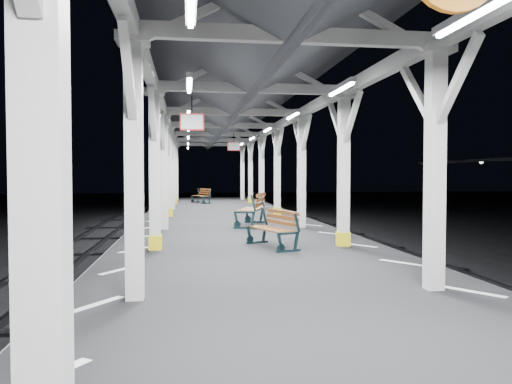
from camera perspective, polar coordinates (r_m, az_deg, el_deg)
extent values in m
plane|color=black|center=(8.88, 1.21, -14.86)|extent=(120.00, 120.00, 0.00)
cube|color=black|center=(8.75, 1.21, -11.73)|extent=(6.00, 50.00, 1.00)
cube|color=silver|center=(8.61, -15.30, -8.59)|extent=(1.00, 48.00, 0.01)
cube|color=silver|center=(9.34, 16.37, -7.77)|extent=(1.00, 48.00, 0.01)
cube|color=#2D2D33|center=(10.50, 26.55, -11.96)|extent=(0.08, 60.00, 0.16)
cube|color=beige|center=(2.48, -23.34, 2.20)|extent=(0.22, 0.22, 3.20)
cube|color=beige|center=(6.42, -13.76, 2.13)|extent=(0.22, 0.22, 3.20)
cube|color=beige|center=(6.64, -13.89, 16.61)|extent=(0.40, 0.40, 0.12)
cube|color=beige|center=(7.07, -13.38, 11.49)|extent=(0.10, 0.99, 0.99)
cube|color=beige|center=(5.99, -14.42, 13.20)|extent=(0.10, 0.99, 0.99)
cube|color=beige|center=(10.41, -11.49, 2.11)|extent=(0.22, 0.22, 3.20)
cube|color=beige|center=(10.54, -11.56, 11.17)|extent=(0.40, 0.40, 0.12)
cube|color=gold|center=(10.50, -11.44, -5.66)|extent=(0.26, 0.26, 0.30)
cube|color=beige|center=(11.02, -11.35, 8.09)|extent=(0.10, 0.99, 0.99)
cube|color=beige|center=(9.93, -11.75, 8.76)|extent=(0.10, 0.99, 0.99)
cube|color=beige|center=(14.40, -10.48, 2.10)|extent=(0.22, 0.22, 3.20)
cube|color=beige|center=(14.50, -10.52, 8.67)|extent=(0.40, 0.40, 0.12)
cube|color=beige|center=(15.00, -10.41, 6.49)|extent=(0.10, 0.99, 0.99)
cube|color=beige|center=(13.90, -10.62, 6.84)|extent=(0.10, 0.99, 0.99)
cube|color=beige|center=(18.40, -9.91, 2.09)|extent=(0.22, 0.22, 3.20)
cube|color=beige|center=(18.48, -9.94, 7.24)|extent=(0.40, 0.40, 0.12)
cube|color=gold|center=(18.45, -9.88, -2.32)|extent=(0.26, 0.26, 0.30)
cube|color=beige|center=(18.99, -9.87, 5.56)|extent=(0.10, 0.99, 0.99)
cube|color=beige|center=(17.89, -10.00, 5.77)|extent=(0.10, 0.99, 0.99)
cube|color=beige|center=(22.40, -9.54, 2.08)|extent=(0.22, 0.22, 3.20)
cube|color=beige|center=(22.46, -9.57, 6.32)|extent=(0.40, 0.40, 0.12)
cube|color=beige|center=(22.98, -9.52, 4.95)|extent=(0.10, 0.99, 0.99)
cube|color=beige|center=(21.88, -9.60, 5.10)|extent=(0.10, 0.99, 0.99)
cube|color=beige|center=(26.40, -9.28, 2.08)|extent=(0.22, 0.22, 3.20)
cube|color=beige|center=(26.45, -9.31, 5.68)|extent=(0.40, 0.40, 0.12)
cube|color=gold|center=(26.43, -9.27, -1.00)|extent=(0.26, 0.26, 0.30)
cube|color=beige|center=(26.97, -9.27, 4.52)|extent=(0.10, 0.99, 0.99)
cube|color=beige|center=(25.87, -9.33, 4.63)|extent=(0.10, 0.99, 0.99)
cube|color=beige|center=(30.40, -9.10, 2.08)|extent=(0.22, 0.22, 3.20)
cube|color=beige|center=(30.44, -9.11, 5.20)|extent=(0.40, 0.40, 0.12)
cube|color=beige|center=(30.97, -9.09, 4.21)|extent=(0.10, 0.99, 0.99)
cube|color=beige|center=(29.87, -9.13, 4.28)|extent=(0.10, 0.99, 0.99)
cube|color=beige|center=(7.21, 19.76, 2.06)|extent=(0.22, 0.22, 3.20)
cube|color=beige|center=(7.40, 19.92, 15.02)|extent=(0.40, 0.40, 0.12)
cube|color=beige|center=(7.79, 17.96, 10.56)|extent=(0.10, 0.99, 0.99)
cube|color=beige|center=(6.83, 22.07, 11.73)|extent=(0.10, 0.99, 0.99)
cube|color=beige|center=(10.91, 9.98, 2.11)|extent=(0.22, 0.22, 3.20)
cube|color=beige|center=(11.04, 10.03, 10.76)|extent=(0.40, 0.40, 0.12)
cube|color=gold|center=(11.00, 9.93, -5.30)|extent=(0.26, 0.26, 0.30)
cube|color=beige|center=(11.50, 9.17, 7.86)|extent=(0.10, 0.99, 0.99)
cube|color=beige|center=(10.45, 10.95, 8.43)|extent=(0.10, 0.99, 0.99)
cube|color=beige|center=(14.77, 5.22, 2.12)|extent=(0.22, 0.22, 3.20)
cube|color=beige|center=(14.87, 5.25, 8.53)|extent=(0.40, 0.40, 0.12)
cube|color=beige|center=(15.35, 4.77, 6.42)|extent=(0.10, 0.99, 0.99)
cube|color=beige|center=(14.28, 5.74, 6.74)|extent=(0.10, 0.99, 0.99)
cube|color=beige|center=(18.69, 2.45, 2.12)|extent=(0.22, 0.22, 3.20)
cube|color=beige|center=(18.76, 2.46, 7.19)|extent=(0.40, 0.40, 0.12)
cube|color=gold|center=(18.74, 2.44, -2.23)|extent=(0.26, 0.26, 0.30)
cube|color=beige|center=(19.27, 2.16, 5.54)|extent=(0.10, 0.99, 0.99)
cube|color=beige|center=(18.19, 2.77, 5.74)|extent=(0.10, 0.99, 0.99)
cube|color=beige|center=(22.64, 0.64, 2.11)|extent=(0.22, 0.22, 3.20)
cube|color=beige|center=(22.70, 0.64, 6.31)|extent=(0.40, 0.40, 0.12)
cube|color=beige|center=(23.21, 0.44, 4.95)|extent=(0.10, 0.99, 0.99)
cube|color=beige|center=(22.12, 0.85, 5.09)|extent=(0.10, 0.99, 0.99)
cube|color=beige|center=(26.60, -0.63, 2.11)|extent=(0.22, 0.22, 3.20)
cube|color=beige|center=(26.65, -0.63, 5.68)|extent=(0.40, 0.40, 0.12)
cube|color=gold|center=(26.64, -0.63, -0.95)|extent=(0.26, 0.26, 0.30)
cube|color=beige|center=(27.17, -0.78, 4.53)|extent=(0.10, 0.99, 0.99)
cube|color=beige|center=(26.08, -0.48, 4.63)|extent=(0.10, 0.99, 0.99)
cube|color=beige|center=(30.57, -1.57, 2.10)|extent=(0.22, 0.22, 3.20)
cube|color=beige|center=(30.62, -1.58, 5.21)|extent=(0.40, 0.40, 0.12)
cube|color=beige|center=(31.14, -1.69, 4.22)|extent=(0.10, 0.99, 0.99)
cube|color=beige|center=(30.05, -1.46, 4.30)|extent=(0.10, 0.99, 0.99)
cube|color=beige|center=(8.60, -12.45, 14.06)|extent=(0.18, 48.00, 0.24)
cube|color=beige|center=(9.21, 13.97, 13.25)|extent=(0.18, 48.00, 0.24)
cube|color=beige|center=(6.77, 4.03, 17.43)|extent=(4.20, 0.14, 0.20)
cube|color=beige|center=(10.63, -0.50, 11.79)|extent=(4.20, 0.14, 0.20)
cube|color=beige|center=(14.56, -2.54, 9.15)|extent=(4.20, 0.14, 0.20)
cube|color=beige|center=(18.52, -3.69, 7.63)|extent=(4.20, 0.14, 0.20)
cube|color=beige|center=(22.50, -4.44, 6.64)|extent=(4.20, 0.14, 0.20)
cube|color=beige|center=(26.48, -4.95, 5.95)|extent=(4.20, 0.14, 0.20)
cube|color=beige|center=(30.47, -5.33, 5.44)|extent=(4.20, 0.14, 0.20)
cube|color=beige|center=(8.92, 1.24, 19.79)|extent=(0.16, 48.00, 0.20)
cube|color=#46484D|center=(8.71, -7.66, 17.60)|extent=(2.80, 49.00, 1.45)
cube|color=#46484D|center=(9.10, 9.72, 16.91)|extent=(2.80, 49.00, 1.45)
cube|color=white|center=(4.63, -7.43, 20.49)|extent=(0.05, 1.25, 0.05)
cube|color=silver|center=(8.52, -7.63, 12.28)|extent=(0.10, 1.35, 0.08)
cube|color=white|center=(8.52, -7.63, 11.95)|extent=(0.05, 1.25, 0.05)
cube|color=silver|center=(12.48, -7.70, 9.02)|extent=(0.10, 1.35, 0.08)
cube|color=white|center=(12.48, -7.70, 8.79)|extent=(0.05, 1.25, 0.05)
cube|color=silver|center=(16.46, -7.74, 7.33)|extent=(0.10, 1.35, 0.08)
cube|color=white|center=(16.45, -7.74, 7.16)|extent=(0.05, 1.25, 0.05)
cube|color=silver|center=(20.45, -7.76, 6.30)|extent=(0.10, 1.35, 0.08)
cube|color=white|center=(20.44, -7.76, 6.16)|extent=(0.05, 1.25, 0.05)
cube|color=silver|center=(24.44, -7.77, 5.61)|extent=(0.10, 1.35, 0.08)
cube|color=white|center=(24.43, -7.77, 5.49)|extent=(0.05, 1.25, 0.05)
cube|color=silver|center=(28.43, -7.78, 5.11)|extent=(0.10, 1.35, 0.08)
cube|color=white|center=(28.43, -7.78, 5.01)|extent=(0.05, 1.25, 0.05)
cube|color=silver|center=(5.34, 23.43, 18.36)|extent=(0.10, 1.35, 0.08)
cube|color=white|center=(5.33, 23.42, 17.85)|extent=(0.05, 1.25, 0.05)
cube|color=silver|center=(8.92, 9.68, 11.81)|extent=(0.10, 1.35, 0.08)
cube|color=white|center=(8.91, 9.68, 11.49)|extent=(0.05, 1.25, 0.05)
cube|color=silver|center=(12.76, 4.20, 8.88)|extent=(0.10, 1.35, 0.08)
cube|color=white|center=(12.75, 4.20, 8.66)|extent=(0.05, 1.25, 0.05)
cube|color=silver|center=(16.67, 1.31, 7.29)|extent=(0.10, 1.35, 0.08)
cube|color=white|center=(16.66, 1.31, 7.11)|extent=(0.05, 1.25, 0.05)
cube|color=silver|center=(20.61, -0.47, 6.29)|extent=(0.10, 1.35, 0.08)
cube|color=white|center=(20.61, -0.47, 6.15)|extent=(0.05, 1.25, 0.05)
cube|color=silver|center=(24.58, -1.67, 5.61)|extent=(0.10, 1.35, 0.08)
cube|color=white|center=(24.57, -1.67, 5.49)|extent=(0.05, 1.25, 0.05)
cube|color=silver|center=(28.55, -2.54, 5.11)|extent=(0.10, 1.35, 0.08)
cube|color=white|center=(28.55, -2.54, 5.01)|extent=(0.05, 1.25, 0.05)
cylinder|color=black|center=(10.54, -7.34, 9.88)|extent=(0.02, 0.02, 0.36)
cube|color=red|center=(10.50, -7.33, 7.96)|extent=(0.50, 0.03, 0.35)
cube|color=white|center=(10.50, -7.33, 7.96)|extent=(0.44, 0.04, 0.29)
cylinder|color=black|center=(19.53, -2.55, 6.28)|extent=(0.02, 0.02, 0.36)
cube|color=red|center=(19.51, -2.55, 5.24)|extent=(0.50, 0.03, 0.35)
cube|color=white|center=(19.51, -2.55, 5.24)|extent=(0.44, 0.05, 0.29)
cube|color=black|center=(34.05, 18.93, 0.39)|extent=(0.20, 0.20, 3.30)
sphere|color=silver|center=(28.82, 24.36, 3.15)|extent=(0.20, 0.20, 0.20)
sphere|color=silver|center=(34.05, 18.96, 3.03)|extent=(0.20, 0.20, 0.20)
cube|color=#13282E|center=(10.19, 3.74, -6.73)|extent=(0.53, 0.22, 0.05)
cube|color=#13282E|center=(10.07, 2.77, -5.81)|extent=(0.14, 0.09, 0.41)
cube|color=#13282E|center=(10.26, 4.61, -5.67)|extent=(0.13, 0.08, 0.41)
cube|color=#13282E|center=(10.22, 4.70, -3.48)|extent=(0.15, 0.09, 0.39)
cube|color=#13282E|center=(11.44, 0.13, -5.76)|extent=(0.53, 0.22, 0.05)
cube|color=#13282E|center=(11.33, -0.76, -4.92)|extent=(0.14, 0.09, 0.41)
cube|color=#13282E|center=(11.50, 0.93, -4.82)|extent=(0.13, 0.08, 0.41)
cube|color=#13282E|center=(11.47, 1.02, -2.87)|extent=(0.15, 0.09, 0.39)
cube|color=brown|center=(10.68, 0.99, -4.29)|extent=(0.51, 1.31, 0.03)
cube|color=brown|center=(10.74, 1.54, -4.26)|extent=(0.51, 1.31, 0.03)
cube|color=brown|center=(10.79, 2.09, -4.23)|extent=(0.51, 1.31, 0.03)
cube|color=brown|center=(10.85, 2.63, -4.20)|extent=(0.51, 1.31, 0.03)
cube|color=brown|center=(10.86, 2.92, -3.52)|extent=(0.47, 1.30, 0.08)
cube|color=brown|center=(10.86, 3.00, -2.91)|extent=(0.47, 1.30, 0.08)
cube|color=brown|center=(10.86, 3.08, -2.29)|extent=(0.47, 1.30, 0.08)
cube|color=#13282E|center=(14.40, -1.27, -4.11)|extent=(0.66, 0.26, 0.07)
cube|color=#13282E|center=(14.43, -2.24, -3.21)|extent=(0.18, 0.10, 0.52)
cube|color=#13282E|center=(14.34, -0.39, -3.24)|extent=(0.16, 0.10, 0.52)
cube|color=#13282E|center=(14.30, -0.31, -1.29)|extent=(0.19, 0.11, 0.49)
cube|color=#13282E|center=(16.15, -0.15, -3.44)|extent=(0.66, 0.26, 0.07)
cube|color=#13282E|center=(16.18, -1.01, -2.64)|extent=(0.18, 0.10, 0.52)
cube|color=#13282E|center=(16.10, 0.64, -2.66)|extent=(0.16, 0.10, 0.52)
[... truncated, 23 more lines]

